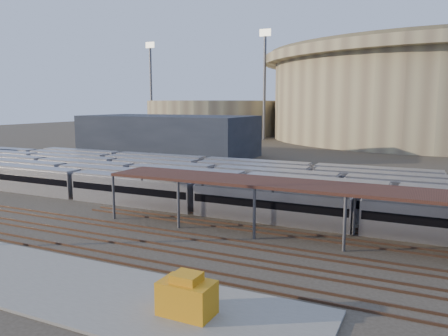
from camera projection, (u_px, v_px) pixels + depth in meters
ground at (167, 230)px, 45.29m from camera, size 420.00×420.00×0.00m
apron at (8, 271)px, 34.00m from camera, size 50.00×9.00×0.20m
subway_trains at (224, 183)px, 62.53m from camera, size 129.88×23.90×3.60m
inspection_shed at (400, 195)px, 38.78m from camera, size 60.30×6.00×5.30m
empty_tracks at (138, 243)px, 40.81m from camera, size 170.00×9.62×0.18m
stadium at (437, 93)px, 157.28m from camera, size 124.00×124.00×32.50m
secondary_arena at (214, 117)px, 185.85m from camera, size 56.00×56.00×14.00m
service_building at (168, 136)px, 108.54m from camera, size 42.00×20.00×10.00m
floodlight_0 at (265, 81)px, 153.23m from camera, size 4.00×1.00×38.40m
floodlight_1 at (151, 85)px, 185.53m from camera, size 4.00×1.00×38.40m
floodlight_3 at (348, 85)px, 189.39m from camera, size 4.00×1.00×38.40m
yellow_equipment at (187, 298)px, 26.78m from camera, size 3.38×2.14×2.10m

